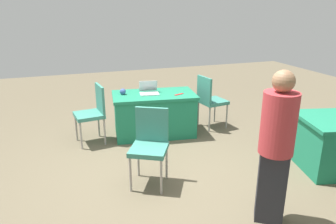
# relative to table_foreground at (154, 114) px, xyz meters

# --- Properties ---
(ground_plane) EXTENTS (14.40, 14.40, 0.00)m
(ground_plane) POSITION_rel_table_foreground_xyz_m (0.42, 1.45, -0.37)
(ground_plane) COLOR brown
(table_foreground) EXTENTS (1.50, 0.96, 0.73)m
(table_foreground) POSITION_rel_table_foreground_xyz_m (0.00, 0.00, 0.00)
(table_foreground) COLOR #1E7A56
(table_foreground) RESTS_ON ground
(chair_near_front) EXTENTS (0.60, 0.60, 0.97)m
(chair_near_front) POSITION_rel_table_foreground_xyz_m (0.52, 1.54, 0.19)
(chair_near_front) COLOR #9E9993
(chair_near_front) RESTS_ON ground
(chair_tucked_right) EXTENTS (0.49, 0.49, 0.96)m
(chair_tucked_right) POSITION_rel_table_foreground_xyz_m (1.04, 0.02, 0.18)
(chair_tucked_right) COLOR #9E9993
(chair_tucked_right) RESTS_ON ground
(chair_aisle) EXTENTS (0.50, 0.50, 0.97)m
(chair_aisle) POSITION_rel_table_foreground_xyz_m (-1.05, 0.03, 0.19)
(chair_aisle) COLOR #9E9993
(chair_aisle) RESTS_ON ground
(person_presenter) EXTENTS (0.47, 0.47, 1.62)m
(person_presenter) POSITION_rel_table_foreground_xyz_m (-0.45, 2.69, 0.53)
(person_presenter) COLOR #26262D
(person_presenter) RESTS_ON ground
(laptop_silver) EXTENTS (0.35, 0.33, 0.21)m
(laptop_silver) POSITION_rel_table_foreground_xyz_m (0.07, -0.05, 0.40)
(laptop_silver) COLOR silver
(laptop_silver) RESTS_ON table_foreground
(yarn_ball) EXTENTS (0.10, 0.10, 0.10)m
(yarn_ball) POSITION_rel_table_foreground_xyz_m (0.51, -0.13, 0.42)
(yarn_ball) COLOR #3F5999
(yarn_ball) RESTS_ON table_foreground
(scissors_red) EXTENTS (0.18, 0.10, 0.01)m
(scissors_red) POSITION_rel_table_foreground_xyz_m (-0.39, 0.19, 0.37)
(scissors_red) COLOR red
(scissors_red) RESTS_ON table_foreground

